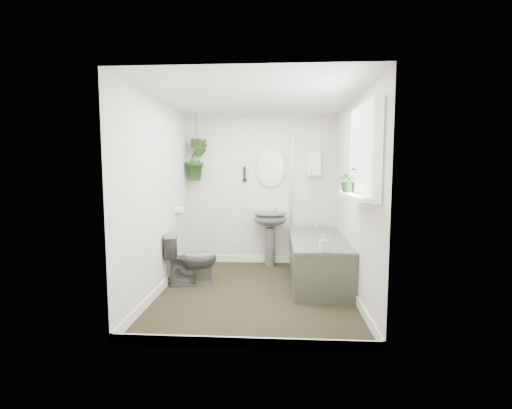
{
  "coord_description": "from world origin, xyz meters",
  "views": [
    {
      "loc": [
        0.28,
        -4.33,
        1.52
      ],
      "look_at": [
        0.0,
        0.15,
        1.05
      ],
      "focal_mm": 26.0,
      "sensor_mm": 36.0,
      "label": 1
    }
  ],
  "objects": [
    {
      "name": "soap_bottle",
      "position": [
        0.77,
        -0.29,
        0.67
      ],
      "size": [
        0.1,
        0.1,
        0.19
      ],
      "primitive_type": "imported",
      "rotation": [
        0.0,
        0.0,
        0.16
      ],
      "color": "black",
      "rests_on": "bathtub"
    },
    {
      "name": "floor",
      "position": [
        0.0,
        0.0,
        -0.01
      ],
      "size": [
        2.3,
        2.8,
        0.02
      ],
      "primitive_type": "cube",
      "color": "#2D2716",
      "rests_on": "ground"
    },
    {
      "name": "wall_sconce",
      "position": [
        -0.25,
        1.36,
        1.4
      ],
      "size": [
        0.04,
        0.04,
        0.22
      ],
      "primitive_type": "cylinder",
      "color": "black",
      "rests_on": "wall_back"
    },
    {
      "name": "bath_screen",
      "position": [
        0.47,
        0.99,
        1.28
      ],
      "size": [
        0.04,
        0.72,
        1.4
      ],
      "primitive_type": null,
      "color": "silver",
      "rests_on": "bathtub"
    },
    {
      "name": "wall_back",
      "position": [
        0.0,
        1.41,
        1.15
      ],
      "size": [
        2.3,
        0.02,
        2.3
      ],
      "primitive_type": "cube",
      "color": "white",
      "rests_on": "ground"
    },
    {
      "name": "window_recess",
      "position": [
        1.09,
        -0.7,
        1.65
      ],
      "size": [
        0.08,
        1.0,
        0.9
      ],
      "primitive_type": "cube",
      "color": "white",
      "rests_on": "wall_right"
    },
    {
      "name": "toilet",
      "position": [
        -0.85,
        0.28,
        0.34
      ],
      "size": [
        0.73,
        0.53,
        0.67
      ],
      "primitive_type": "imported",
      "rotation": [
        0.0,
        0.0,
        1.82
      ],
      "color": "#51524B",
      "rests_on": "floor"
    },
    {
      "name": "window_sill",
      "position": [
        1.02,
        -0.7,
        1.23
      ],
      "size": [
        0.18,
        1.0,
        0.04
      ],
      "primitive_type": "cube",
      "color": "white",
      "rests_on": "wall_right"
    },
    {
      "name": "oval_mirror",
      "position": [
        0.15,
        1.37,
        1.5
      ],
      "size": [
        0.46,
        0.03,
        0.62
      ],
      "primitive_type": "ellipsoid",
      "color": "beige",
      "rests_on": "wall_back"
    },
    {
      "name": "skirting",
      "position": [
        0.0,
        0.0,
        0.05
      ],
      "size": [
        2.3,
        2.8,
        0.1
      ],
      "primitive_type": "cube",
      "color": "white",
      "rests_on": "floor"
    },
    {
      "name": "wall_right",
      "position": [
        1.16,
        0.0,
        1.15
      ],
      "size": [
        0.02,
        2.8,
        2.3
      ],
      "primitive_type": "cube",
      "color": "white",
      "rests_on": "ground"
    },
    {
      "name": "wall_left",
      "position": [
        -1.16,
        0.0,
        1.15
      ],
      "size": [
        0.02,
        2.8,
        2.3
      ],
      "primitive_type": "cube",
      "color": "white",
      "rests_on": "ground"
    },
    {
      "name": "ceiling",
      "position": [
        0.0,
        0.0,
        2.31
      ],
      "size": [
        2.3,
        2.8,
        0.02
      ],
      "primitive_type": "cube",
      "color": "white",
      "rests_on": "ground"
    },
    {
      "name": "hanging_pot",
      "position": [
        -0.97,
        1.25,
        1.86
      ],
      "size": [
        0.16,
        0.16,
        0.12
      ],
      "primitive_type": "cylinder",
      "color": "#312B22",
      "rests_on": "ceiling"
    },
    {
      "name": "shower_box",
      "position": [
        0.8,
        1.34,
        1.55
      ],
      "size": [
        0.2,
        0.1,
        0.35
      ],
      "primitive_type": "cube",
      "color": "white",
      "rests_on": "wall_back"
    },
    {
      "name": "pedestal_sink",
      "position": [
        0.15,
        1.21,
        0.41
      ],
      "size": [
        0.54,
        0.48,
        0.83
      ],
      "primitive_type": null,
      "rotation": [
        0.0,
        0.0,
        0.14
      ],
      "color": "#51524B",
      "rests_on": "floor"
    },
    {
      "name": "toilet_roll_holder",
      "position": [
        -1.1,
        0.7,
        0.9
      ],
      "size": [
        0.11,
        0.11,
        0.11
      ],
      "primitive_type": "cylinder",
      "rotation": [
        0.0,
        1.57,
        0.0
      ],
      "color": "white",
      "rests_on": "wall_left"
    },
    {
      "name": "sill_plant",
      "position": [
        0.99,
        -0.48,
        1.37
      ],
      "size": [
        0.28,
        0.26,
        0.25
      ],
      "primitive_type": "imported",
      "rotation": [
        0.0,
        0.0,
        0.38
      ],
      "color": "black",
      "rests_on": "window_sill"
    },
    {
      "name": "window_blinds",
      "position": [
        1.04,
        -0.7,
        1.65
      ],
      "size": [
        0.01,
        0.86,
        0.76
      ],
      "primitive_type": "cube",
      "color": "white",
      "rests_on": "wall_right"
    },
    {
      "name": "bathtub",
      "position": [
        0.8,
        0.5,
        0.29
      ],
      "size": [
        0.72,
        1.72,
        0.58
      ],
      "primitive_type": null,
      "color": "#51524B",
      "rests_on": "floor"
    },
    {
      "name": "hanging_plant",
      "position": [
        -0.97,
        1.25,
        1.61
      ],
      "size": [
        0.43,
        0.4,
        0.62
      ],
      "primitive_type": "imported",
      "rotation": [
        0.0,
        0.0,
        0.46
      ],
      "color": "black",
      "rests_on": "ceiling"
    },
    {
      "name": "wall_front",
      "position": [
        0.0,
        -1.41,
        1.15
      ],
      "size": [
        2.3,
        0.02,
        2.3
      ],
      "primitive_type": "cube",
      "color": "white",
      "rests_on": "ground"
    }
  ]
}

